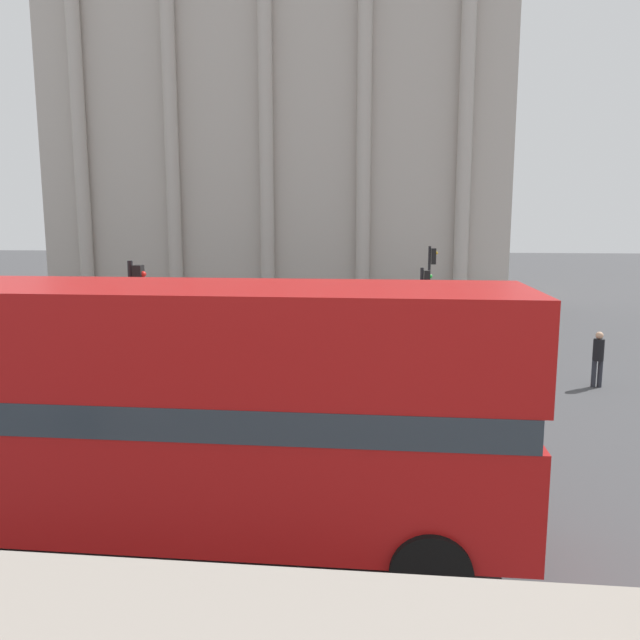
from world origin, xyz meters
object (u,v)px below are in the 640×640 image
object	(u,v)px
traffic_light_near	(136,325)
car_maroon	(419,338)
pedestrian_red	(515,297)
plaza_building_left	(281,117)
traffic_light_far	(431,277)
double_decker_bus	(158,404)
traffic_light_mid	(424,301)
pedestrian_black	(598,355)
car_silver	(375,308)

from	to	relation	value
traffic_light_near	car_maroon	world-z (taller)	traffic_light_near
car_maroon	pedestrian_red	xyz separation A→B (m)	(5.55, 10.56, 0.32)
plaza_building_left	traffic_light_far	distance (m)	23.10
pedestrian_red	car_maroon	bearing A→B (deg)	16.28
double_decker_bus	plaza_building_left	bearing A→B (deg)	89.54
plaza_building_left	traffic_light_mid	distance (m)	28.02
car_maroon	pedestrian_black	xyz separation A→B (m)	(5.14, -3.82, 0.28)
traffic_light_mid	car_silver	xyz separation A→B (m)	(-1.83, 8.97, -1.52)
car_silver	traffic_light_mid	bearing A→B (deg)	84.48
traffic_light_mid	car_silver	size ratio (longest dim) A/B	0.80
double_decker_bus	traffic_light_near	bearing A→B (deg)	108.54
traffic_light_mid	traffic_light_far	world-z (taller)	traffic_light_far
traffic_light_far	car_maroon	world-z (taller)	traffic_light_far
traffic_light_far	car_maroon	bearing A→B (deg)	-98.22
plaza_building_left	traffic_light_far	world-z (taller)	plaza_building_left
double_decker_bus	car_maroon	world-z (taller)	double_decker_bus
double_decker_bus	traffic_light_far	world-z (taller)	double_decker_bus
plaza_building_left	traffic_light_near	size ratio (longest dim) A/B	7.72
car_silver	double_decker_bus	bearing A→B (deg)	65.61
car_silver	car_maroon	distance (m)	8.16
traffic_light_near	pedestrian_red	xyz separation A→B (m)	(12.41, 20.17, -1.65)
traffic_light_mid	car_silver	distance (m)	9.28
car_maroon	pedestrian_red	world-z (taller)	pedestrian_red
pedestrian_black	traffic_light_mid	bearing A→B (deg)	108.53
double_decker_bus	car_silver	distance (m)	22.49
plaza_building_left	car_maroon	distance (m)	27.75
traffic_light_near	traffic_light_far	size ratio (longest dim) A/B	1.06
car_maroon	double_decker_bus	bearing A→B (deg)	26.00
pedestrian_red	car_silver	bearing A→B (deg)	-26.50
pedestrian_black	traffic_light_far	bearing A→B (deg)	74.26
car_silver	pedestrian_black	distance (m)	13.67
traffic_light_far	car_silver	bearing A→B (deg)	129.85
double_decker_bus	traffic_light_mid	bearing A→B (deg)	63.44
traffic_light_near	car_silver	world-z (taller)	traffic_light_near
pedestrian_red	traffic_light_far	bearing A→B (deg)	3.01
traffic_light_mid	traffic_light_near	bearing A→B (deg)	-128.84
pedestrian_red	traffic_light_mid	bearing A→B (deg)	18.65
traffic_light_near	pedestrian_red	distance (m)	23.74
double_decker_bus	pedestrian_red	distance (m)	26.87
car_silver	pedestrian_black	xyz separation A→B (m)	(6.90, -11.80, 0.28)
plaza_building_left	car_maroon	bearing A→B (deg)	-69.00
traffic_light_near	pedestrian_black	xyz separation A→B (m)	(12.01, 5.79, -1.69)
double_decker_bus	car_silver	size ratio (longest dim) A/B	2.57
plaza_building_left	car_silver	size ratio (longest dim) A/B	7.56
traffic_light_near	traffic_light_mid	world-z (taller)	traffic_light_near
car_silver	pedestrian_red	size ratio (longest dim) A/B	2.38
car_maroon	car_silver	bearing A→B (deg)	-123.63
traffic_light_far	traffic_light_near	bearing A→B (deg)	-117.43
double_decker_bus	pedestrian_black	bearing A→B (deg)	39.86
traffic_light_near	car_silver	bearing A→B (deg)	73.80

